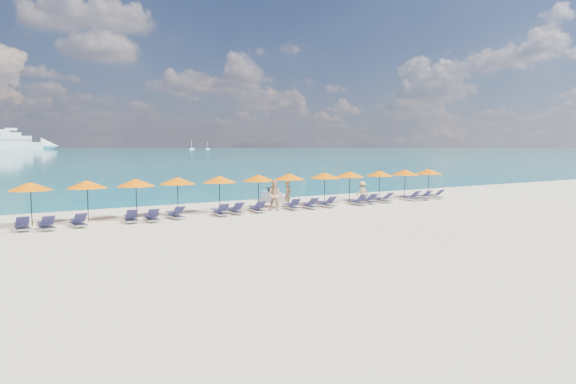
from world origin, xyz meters
TOP-DOWN VIEW (x-y plane):
  - ground at (0.00, 0.00)m, footprint 1400.00×1400.00m
  - sea at (0.00, 660.00)m, footprint 1600.00×1300.00m
  - cruise_ship at (-13.85, 595.39)m, footprint 115.15×40.60m
  - sailboat_near at (213.99, 571.09)m, footprint 5.35×1.78m
  - sailboat_far at (184.13, 547.50)m, footprint 6.34×2.11m
  - jetski at (1.86, 8.36)m, footprint 1.46×2.79m
  - beachgoer_a at (1.37, 5.31)m, footprint 0.72×0.68m
  - beachgoer_b at (-0.54, 3.65)m, footprint 1.06×1.00m
  - beachgoer_c at (6.67, 4.01)m, footprint 1.07×0.67m
  - umbrella_0 at (-13.85, 4.72)m, footprint 2.10×2.10m
  - umbrella_1 at (-11.23, 4.67)m, footprint 2.10×2.10m
  - umbrella_2 at (-8.74, 4.59)m, footprint 2.10×2.10m
  - umbrella_3 at (-6.34, 4.82)m, footprint 2.10×2.10m
  - umbrella_4 at (-3.78, 4.73)m, footprint 2.10×2.10m
  - umbrella_5 at (-1.19, 4.65)m, footprint 2.10×2.10m
  - umbrella_6 at (1.17, 4.83)m, footprint 2.10×2.10m
  - umbrella_7 at (3.88, 4.64)m, footprint 2.10×2.10m
  - umbrella_8 at (6.18, 4.83)m, footprint 2.10×2.10m
  - umbrella_9 at (8.78, 4.65)m, footprint 2.10×2.10m
  - umbrella_10 at (11.38, 4.71)m, footprint 2.10×2.10m
  - umbrella_11 at (13.75, 4.56)m, footprint 2.10×2.10m
  - lounger_0 at (-14.33, 3.65)m, footprint 0.70×1.73m
  - lounger_1 at (-13.32, 3.28)m, footprint 0.79×1.76m
  - lounger_2 at (-11.87, 3.49)m, footprint 0.77×1.75m
  - lounger_3 at (-9.29, 3.57)m, footprint 0.79×1.75m
  - lounger_4 at (-8.27, 3.32)m, footprint 0.73×1.74m
  - lounger_5 at (-6.89, 3.63)m, footprint 0.75×1.74m
  - lounger_6 at (-4.30, 3.45)m, footprint 0.67×1.72m
  - lounger_7 at (-3.29, 3.64)m, footprint 0.63×1.71m
  - lounger_8 at (-1.79, 3.66)m, footprint 0.78×1.75m
  - lounger_9 at (0.65, 3.65)m, footprint 0.79×1.75m
  - lounger_10 at (1.87, 3.50)m, footprint 0.71×1.73m
  - lounger_11 at (3.27, 3.55)m, footprint 0.63×1.70m
  - lounger_12 at (5.75, 3.43)m, footprint 0.74×1.74m
  - lounger_13 at (6.89, 3.65)m, footprint 0.78×1.75m
  - lounger_14 at (8.20, 3.61)m, footprint 0.79×1.75m
  - lounger_15 at (10.82, 3.57)m, footprint 0.71×1.73m
  - lounger_16 at (11.85, 3.40)m, footprint 0.70×1.73m
  - lounger_17 at (13.30, 3.53)m, footprint 0.77×1.75m

SIDE VIEW (x-z plane):
  - ground at x=0.00m, z-range 0.00..0.00m
  - sea at x=0.00m, z-range 0.00..0.01m
  - lounger_0 at x=-14.33m, z-range -0.09..0.56m
  - lounger_1 at x=-13.32m, z-range -0.09..0.56m
  - lounger_2 at x=-11.87m, z-range -0.09..0.56m
  - lounger_3 at x=-9.29m, z-range -0.09..0.56m
  - lounger_4 at x=-8.27m, z-range -0.09..0.56m
  - lounger_5 at x=-6.89m, z-range -0.09..0.56m
  - lounger_6 at x=-4.30m, z-range -0.09..0.56m
  - lounger_7 at x=-3.29m, z-range -0.09..0.56m
  - lounger_8 at x=-1.79m, z-range -0.09..0.56m
  - lounger_9 at x=0.65m, z-range -0.09..0.56m
  - lounger_10 at x=1.87m, z-range -0.09..0.56m
  - lounger_11 at x=3.27m, z-range -0.09..0.56m
  - lounger_12 at x=5.75m, z-range -0.09..0.56m
  - lounger_13 at x=6.89m, z-range -0.09..0.56m
  - lounger_14 at x=8.20m, z-range -0.09..0.56m
  - lounger_15 at x=10.82m, z-range -0.09..0.56m
  - lounger_16 at x=11.85m, z-range -0.09..0.56m
  - lounger_17 at x=13.30m, z-range -0.09..0.56m
  - jetski at x=1.86m, z-range -0.08..0.86m
  - beachgoer_c at x=6.67m, z-range 0.00..1.54m
  - beachgoer_a at x=1.37m, z-range 0.00..1.65m
  - beachgoer_b at x=-0.54m, z-range 0.00..1.91m
  - sailboat_near at x=213.99m, z-range -3.90..5.91m
  - sailboat_far at x=184.13m, z-range -4.62..7.01m
  - umbrella_0 at x=-13.85m, z-range 0.88..3.16m
  - umbrella_1 at x=-11.23m, z-range 0.88..3.16m
  - umbrella_2 at x=-8.74m, z-range 0.88..3.16m
  - umbrella_3 at x=-6.34m, z-range 0.88..3.16m
  - umbrella_4 at x=-3.78m, z-range 0.88..3.16m
  - umbrella_5 at x=-1.19m, z-range 0.88..3.16m
  - umbrella_6 at x=1.17m, z-range 0.88..3.16m
  - umbrella_7 at x=3.88m, z-range 0.88..3.16m
  - umbrella_8 at x=6.18m, z-range 0.88..3.16m
  - umbrella_9 at x=8.78m, z-range 0.88..3.16m
  - umbrella_10 at x=11.38m, z-range 0.88..3.16m
  - umbrella_11 at x=13.75m, z-range 0.88..3.16m
  - cruise_ship at x=-13.85m, z-range -7.60..24.09m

